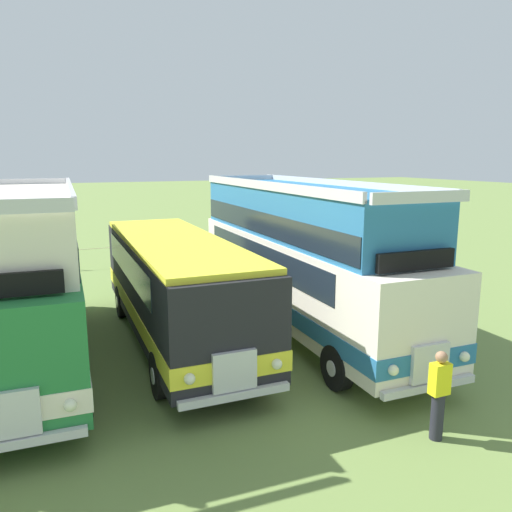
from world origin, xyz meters
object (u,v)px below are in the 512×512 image
bus_eighth_in_row (175,282)px  bus_ninth_in_row (301,253)px  bus_seventh_in_row (25,272)px  marshal_person (439,395)px

bus_eighth_in_row → bus_ninth_in_row: bearing=-4.3°
bus_seventh_in_row → marshal_person: (7.00, -6.94, -1.47)m
bus_seventh_in_row → bus_eighth_in_row: size_ratio=1.04×
bus_eighth_in_row → bus_ninth_in_row: 3.86m
bus_eighth_in_row → marshal_person: size_ratio=5.64×
marshal_person → bus_seventh_in_row: bearing=135.2°
bus_seventh_in_row → bus_eighth_in_row: 3.85m
bus_seventh_in_row → bus_eighth_in_row: bus_seventh_in_row is taller
bus_seventh_in_row → bus_ninth_in_row: same height
bus_eighth_in_row → bus_ninth_in_row: bus_ninth_in_row is taller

